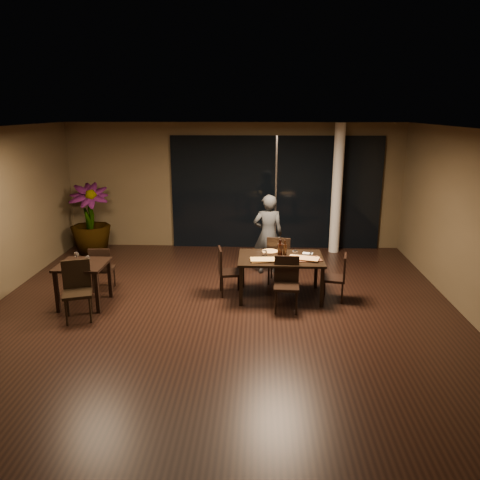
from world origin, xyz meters
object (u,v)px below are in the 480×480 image
at_px(chair_side_far, 102,267).
at_px(bottle_b, 285,248).
at_px(chair_main_far, 279,257).
at_px(bottle_c, 281,248).
at_px(potted_plant, 90,219).
at_px(side_table, 83,271).
at_px(chair_main_near, 286,281).
at_px(chair_main_right, 338,275).
at_px(main_table, 281,261).
at_px(bottle_a, 280,248).
at_px(chair_main_left, 226,269).
at_px(diner, 268,234).

bearing_deg(chair_side_far, bottle_b, 174.71).
xyz_separation_m(chair_main_far, bottle_c, (-0.00, -0.56, 0.37)).
bearing_deg(potted_plant, side_table, -72.76).
distance_m(chair_main_near, chair_main_right, 1.02).
relative_size(chair_side_far, bottle_c, 2.78).
bearing_deg(chair_main_right, chair_main_far, -115.84).
distance_m(main_table, bottle_a, 0.24).
distance_m(chair_main_far, bottle_b, 0.70).
bearing_deg(bottle_b, chair_side_far, 178.66).
relative_size(chair_main_far, bottle_b, 3.22).
relative_size(potted_plant, bottle_b, 5.46).
bearing_deg(bottle_c, main_table, -88.04).
xyz_separation_m(chair_main_right, chair_side_far, (-4.31, 0.26, 0.00)).
bearing_deg(chair_main_near, chair_main_left, 153.45).
distance_m(bottle_b, bottle_c, 0.08).
distance_m(side_table, bottle_b, 3.53).
bearing_deg(bottle_c, diner, 99.67).
height_order(chair_side_far, potted_plant, potted_plant).
bearing_deg(chair_main_far, bottle_c, 99.82).
bearing_deg(diner, chair_side_far, 16.21).
relative_size(main_table, chair_main_far, 1.56).
distance_m(chair_main_right, bottle_c, 1.12).
relative_size(chair_main_left, diner, 0.54).
bearing_deg(main_table, potted_plant, 149.81).
bearing_deg(diner, main_table, 95.07).
bearing_deg(chair_main_near, potted_plant, 148.06).
relative_size(bottle_a, bottle_c, 1.00).
distance_m(side_table, bottle_a, 3.44).
relative_size(chair_main_near, bottle_b, 3.03).
bearing_deg(chair_main_far, chair_main_left, 40.68).
height_order(chair_main_left, chair_side_far, chair_main_left).
bearing_deg(potted_plant, chair_main_far, -23.41).
distance_m(chair_main_near, potted_plant, 5.38).
height_order(main_table, chair_side_far, chair_side_far).
xyz_separation_m(chair_main_left, diner, (0.77, 1.22, 0.33)).
height_order(main_table, side_table, same).
height_order(chair_main_far, chair_main_right, chair_main_far).
height_order(chair_main_left, bottle_a, bottle_a).
relative_size(chair_main_far, bottle_c, 3.14).
relative_size(chair_main_left, chair_side_far, 1.04).
bearing_deg(bottle_a, main_table, -69.99).
bearing_deg(bottle_b, chair_main_left, 179.63).
relative_size(chair_main_far, chair_main_left, 1.09).
xyz_separation_m(chair_main_far, diner, (-0.21, 0.63, 0.29)).
height_order(main_table, chair_main_far, chair_main_far).
relative_size(side_table, chair_main_right, 0.95).
distance_m(chair_side_far, diner, 3.31).
xyz_separation_m(chair_main_left, potted_plant, (-3.36, 2.46, 0.32)).
xyz_separation_m(chair_side_far, bottle_a, (3.27, -0.08, 0.43)).
height_order(bottle_b, bottle_c, bottle_c).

